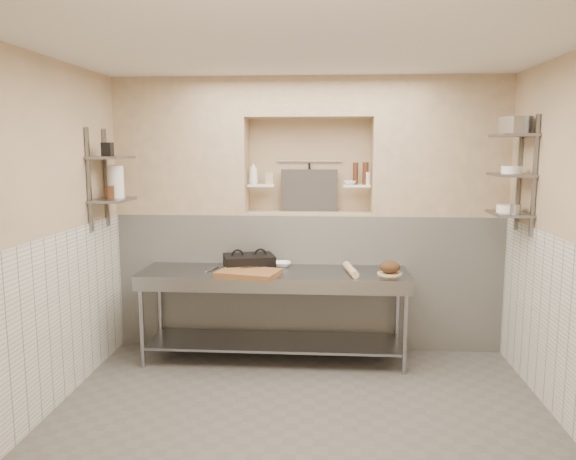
# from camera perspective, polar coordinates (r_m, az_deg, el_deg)

# --- Properties ---
(floor) EXTENTS (4.00, 3.90, 0.10)m
(floor) POSITION_cam_1_polar(r_m,az_deg,el_deg) (4.65, 1.22, -19.01)
(floor) COLOR #534E49
(floor) RESTS_ON ground
(ceiling) EXTENTS (4.00, 3.90, 0.10)m
(ceiling) POSITION_cam_1_polar(r_m,az_deg,el_deg) (4.21, 1.35, 18.77)
(ceiling) COLOR silver
(ceiling) RESTS_ON ground
(wall_left) EXTENTS (0.10, 3.90, 2.80)m
(wall_left) POSITION_cam_1_polar(r_m,az_deg,el_deg) (4.75, -24.23, -0.73)
(wall_left) COLOR tan
(wall_left) RESTS_ON ground
(wall_back) EXTENTS (4.00, 0.10, 2.80)m
(wall_back) POSITION_cam_1_polar(r_m,az_deg,el_deg) (6.17, 2.19, 1.91)
(wall_back) COLOR tan
(wall_back) RESTS_ON ground
(wall_front) EXTENTS (4.00, 0.10, 2.80)m
(wall_front) POSITION_cam_1_polar(r_m,az_deg,el_deg) (2.25, -1.24, -9.44)
(wall_front) COLOR tan
(wall_front) RESTS_ON ground
(backwall_lower) EXTENTS (4.00, 0.40, 1.40)m
(backwall_lower) POSITION_cam_1_polar(r_m,az_deg,el_deg) (6.05, 2.08, -4.96)
(backwall_lower) COLOR silver
(backwall_lower) RESTS_ON floor
(alcove_sill) EXTENTS (1.30, 0.40, 0.02)m
(alcove_sill) POSITION_cam_1_polar(r_m,az_deg,el_deg) (5.92, 2.11, 1.74)
(alcove_sill) COLOR tan
(alcove_sill) RESTS_ON backwall_lower
(backwall_pillar_left) EXTENTS (1.35, 0.40, 1.40)m
(backwall_pillar_left) POSITION_cam_1_polar(r_m,az_deg,el_deg) (6.08, -10.58, 8.29)
(backwall_pillar_left) COLOR tan
(backwall_pillar_left) RESTS_ON backwall_lower
(backwall_pillar_right) EXTENTS (1.35, 0.40, 1.40)m
(backwall_pillar_right) POSITION_cam_1_polar(r_m,az_deg,el_deg) (5.99, 15.06, 8.15)
(backwall_pillar_right) COLOR tan
(backwall_pillar_right) RESTS_ON backwall_lower
(backwall_header) EXTENTS (1.30, 0.40, 0.40)m
(backwall_header) POSITION_cam_1_polar(r_m,az_deg,el_deg) (5.91, 2.17, 13.28)
(backwall_header) COLOR tan
(backwall_header) RESTS_ON backwall_lower
(wainscot_left) EXTENTS (0.02, 3.90, 1.40)m
(wainscot_left) POSITION_cam_1_polar(r_m,az_deg,el_deg) (4.88, -23.11, -8.89)
(wainscot_left) COLOR silver
(wainscot_left) RESTS_ON floor
(wainscot_right) EXTENTS (0.02, 3.90, 1.40)m
(wainscot_right) POSITION_cam_1_polar(r_m,az_deg,el_deg) (4.71, 26.60, -9.71)
(wainscot_right) COLOR silver
(wainscot_right) RESTS_ON floor
(alcove_shelf_left) EXTENTS (0.28, 0.16, 0.02)m
(alcove_shelf_left) POSITION_cam_1_polar(r_m,az_deg,el_deg) (5.94, -2.72, 4.56)
(alcove_shelf_left) COLOR white
(alcove_shelf_left) RESTS_ON backwall_lower
(alcove_shelf_right) EXTENTS (0.28, 0.16, 0.02)m
(alcove_shelf_right) POSITION_cam_1_polar(r_m,az_deg,el_deg) (5.90, 7.00, 4.49)
(alcove_shelf_right) COLOR white
(alcove_shelf_right) RESTS_ON backwall_lower
(utensil_rail) EXTENTS (0.70, 0.02, 0.02)m
(utensil_rail) POSITION_cam_1_polar(r_m,az_deg,el_deg) (6.06, 2.19, 7.01)
(utensil_rail) COLOR gray
(utensil_rail) RESTS_ON wall_back
(hanging_steel) EXTENTS (0.02, 0.02, 0.30)m
(hanging_steel) POSITION_cam_1_polar(r_m,az_deg,el_deg) (6.04, 2.18, 5.39)
(hanging_steel) COLOR black
(hanging_steel) RESTS_ON utensil_rail
(splash_panel) EXTENTS (0.60, 0.08, 0.45)m
(splash_panel) POSITION_cam_1_polar(r_m,az_deg,el_deg) (6.00, 2.16, 4.03)
(splash_panel) COLOR #383330
(splash_panel) RESTS_ON alcove_sill
(shelf_rail_left_a) EXTENTS (0.03, 0.03, 0.95)m
(shelf_rail_left_a) POSITION_cam_1_polar(r_m,az_deg,el_deg) (5.81, -17.98, 5.08)
(shelf_rail_left_a) COLOR slate
(shelf_rail_left_a) RESTS_ON wall_left
(shelf_rail_left_b) EXTENTS (0.03, 0.03, 0.95)m
(shelf_rail_left_b) POSITION_cam_1_polar(r_m,az_deg,el_deg) (5.44, -19.56, 4.81)
(shelf_rail_left_b) COLOR slate
(shelf_rail_left_b) RESTS_ON wall_left
(wall_shelf_left_lower) EXTENTS (0.30, 0.50, 0.02)m
(wall_shelf_left_lower) POSITION_cam_1_polar(r_m,az_deg,el_deg) (5.59, -17.37, 2.93)
(wall_shelf_left_lower) COLOR slate
(wall_shelf_left_lower) RESTS_ON wall_left
(wall_shelf_left_upper) EXTENTS (0.30, 0.50, 0.03)m
(wall_shelf_left_upper) POSITION_cam_1_polar(r_m,az_deg,el_deg) (5.57, -17.55, 7.03)
(wall_shelf_left_upper) COLOR slate
(wall_shelf_left_upper) RESTS_ON wall_left
(shelf_rail_right_a) EXTENTS (0.03, 0.03, 1.05)m
(shelf_rail_right_a) POSITION_cam_1_polar(r_m,az_deg,el_deg) (5.67, 22.41, 5.29)
(shelf_rail_right_a) COLOR slate
(shelf_rail_right_a) RESTS_ON wall_right
(shelf_rail_right_b) EXTENTS (0.03, 0.03, 1.05)m
(shelf_rail_right_b) POSITION_cam_1_polar(r_m,az_deg,el_deg) (5.29, 23.76, 5.05)
(shelf_rail_right_b) COLOR slate
(shelf_rail_right_b) RESTS_ON wall_right
(wall_shelf_right_lower) EXTENTS (0.30, 0.50, 0.02)m
(wall_shelf_right_lower) POSITION_cam_1_polar(r_m,az_deg,el_deg) (5.47, 21.51, 1.57)
(wall_shelf_right_lower) COLOR slate
(wall_shelf_right_lower) RESTS_ON wall_right
(wall_shelf_right_mid) EXTENTS (0.30, 0.50, 0.02)m
(wall_shelf_right_mid) POSITION_cam_1_polar(r_m,az_deg,el_deg) (5.44, 21.71, 5.23)
(wall_shelf_right_mid) COLOR slate
(wall_shelf_right_mid) RESTS_ON wall_right
(wall_shelf_right_upper) EXTENTS (0.30, 0.50, 0.03)m
(wall_shelf_right_upper) POSITION_cam_1_polar(r_m,az_deg,el_deg) (5.44, 21.91, 8.91)
(wall_shelf_right_upper) COLOR slate
(wall_shelf_right_upper) RESTS_ON wall_right
(prep_table) EXTENTS (2.60, 0.70, 0.90)m
(prep_table) POSITION_cam_1_polar(r_m,az_deg,el_deg) (5.53, -1.44, -6.83)
(prep_table) COLOR gray
(prep_table) RESTS_ON floor
(panini_press) EXTENTS (0.57, 0.48, 0.13)m
(panini_press) POSITION_cam_1_polar(r_m,az_deg,el_deg) (5.62, -3.98, -3.21)
(panini_press) COLOR black
(panini_press) RESTS_ON prep_table
(cutting_board) EXTENTS (0.63, 0.51, 0.05)m
(cutting_board) POSITION_cam_1_polar(r_m,az_deg,el_deg) (5.30, -4.02, -4.38)
(cutting_board) COLOR brown
(cutting_board) RESTS_ON prep_table
(knife_blade) EXTENTS (0.26, 0.12, 0.01)m
(knife_blade) POSITION_cam_1_polar(r_m,az_deg,el_deg) (5.43, -3.51, -3.82)
(knife_blade) COLOR gray
(knife_blade) RESTS_ON cutting_board
(tongs) EXTENTS (0.09, 0.24, 0.02)m
(tongs) POSITION_cam_1_polar(r_m,az_deg,el_deg) (5.34, -7.70, -4.00)
(tongs) COLOR gray
(tongs) RESTS_ON cutting_board
(mixing_bowl) EXTENTS (0.22, 0.22, 0.05)m
(mixing_bowl) POSITION_cam_1_polar(r_m,az_deg,el_deg) (5.69, -0.67, -3.49)
(mixing_bowl) COLOR white
(mixing_bowl) RESTS_ON prep_table
(rolling_pin) EXTENTS (0.14, 0.47, 0.07)m
(rolling_pin) POSITION_cam_1_polar(r_m,az_deg,el_deg) (5.42, 6.39, -4.02)
(rolling_pin) COLOR tan
(rolling_pin) RESTS_ON prep_table
(bread_board) EXTENTS (0.24, 0.24, 0.01)m
(bread_board) POSITION_cam_1_polar(r_m,az_deg,el_deg) (5.43, 10.29, -4.39)
(bread_board) COLOR tan
(bread_board) RESTS_ON prep_table
(bread_loaf) EXTENTS (0.19, 0.19, 0.12)m
(bread_loaf) POSITION_cam_1_polar(r_m,az_deg,el_deg) (5.41, 10.31, -3.72)
(bread_loaf) COLOR #4C2D19
(bread_loaf) RESTS_ON bread_board
(bottle_soap) EXTENTS (0.11, 0.11, 0.24)m
(bottle_soap) POSITION_cam_1_polar(r_m,az_deg,el_deg) (5.91, -3.53, 5.83)
(bottle_soap) COLOR white
(bottle_soap) RESTS_ON alcove_shelf_left
(jar_alcove) EXTENTS (0.08, 0.08, 0.13)m
(jar_alcove) POSITION_cam_1_polar(r_m,az_deg,el_deg) (5.93, -1.86, 5.29)
(jar_alcove) COLOR tan
(jar_alcove) RESTS_ON alcove_shelf_left
(bowl_alcove) EXTENTS (0.15, 0.15, 0.04)m
(bowl_alcove) POSITION_cam_1_polar(r_m,az_deg,el_deg) (5.88, 6.31, 4.82)
(bowl_alcove) COLOR white
(bowl_alcove) RESTS_ON alcove_shelf_right
(condiment_a) EXTENTS (0.06, 0.06, 0.23)m
(condiment_a) POSITION_cam_1_polar(r_m,az_deg,el_deg) (5.88, 7.87, 5.71)
(condiment_a) COLOR #432414
(condiment_a) RESTS_ON alcove_shelf_right
(condiment_b) EXTENTS (0.06, 0.06, 0.23)m
(condiment_b) POSITION_cam_1_polar(r_m,az_deg,el_deg) (5.88, 6.87, 5.71)
(condiment_b) COLOR #432414
(condiment_b) RESTS_ON alcove_shelf_right
(condiment_c) EXTENTS (0.08, 0.08, 0.13)m
(condiment_c) POSITION_cam_1_polar(r_m,az_deg,el_deg) (5.89, 8.03, 5.22)
(condiment_c) COLOR white
(condiment_c) RESTS_ON alcove_shelf_right
(jug_left) EXTENTS (0.15, 0.15, 0.31)m
(jug_left) POSITION_cam_1_polar(r_m,az_deg,el_deg) (5.66, -17.10, 4.71)
(jug_left) COLOR white
(jug_left) RESTS_ON wall_shelf_left_lower
(jar_left) EXTENTS (0.08, 0.08, 0.13)m
(jar_left) POSITION_cam_1_polar(r_m,az_deg,el_deg) (5.52, -17.66, 3.65)
(jar_left) COLOR #432414
(jar_left) RESTS_ON wall_shelf_left_lower
(box_left_upper) EXTENTS (0.09, 0.09, 0.13)m
(box_left_upper) POSITION_cam_1_polar(r_m,az_deg,el_deg) (5.50, -17.87, 7.80)
(box_left_upper) COLOR black
(box_left_upper) RESTS_ON wall_shelf_left_upper
(bowl_right) EXTENTS (0.22, 0.22, 0.07)m
(bowl_right) POSITION_cam_1_polar(r_m,az_deg,el_deg) (5.47, 21.53, 2.05)
(bowl_right) COLOR white
(bowl_right) RESTS_ON wall_shelf_right_lower
(canister_right) EXTENTS (0.09, 0.09, 0.09)m
(canister_right) POSITION_cam_1_polar(r_m,az_deg,el_deg) (5.30, 22.10, 1.97)
(canister_right) COLOR gray
(canister_right) RESTS_ON wall_shelf_right_lower
(bowl_right_mid) EXTENTS (0.18, 0.18, 0.07)m
(bowl_right_mid) POSITION_cam_1_polar(r_m,az_deg,el_deg) (5.43, 21.77, 5.70)
(bowl_right_mid) COLOR white
(bowl_right_mid) RESTS_ON wall_shelf_right_mid
(basket_right) EXTENTS (0.25, 0.28, 0.15)m
(basket_right) POSITION_cam_1_polar(r_m,az_deg,el_deg) (5.39, 22.12, 9.84)
(basket_right) COLOR gray
(basket_right) RESTS_ON wall_shelf_right_upper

